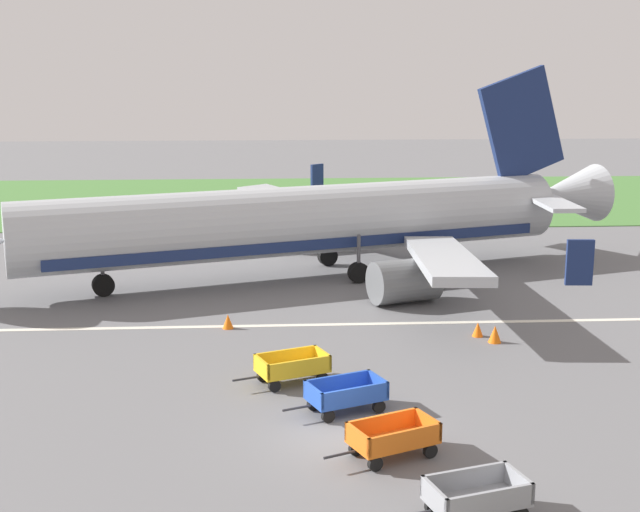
{
  "coord_description": "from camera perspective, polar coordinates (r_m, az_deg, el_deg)",
  "views": [
    {
      "loc": [
        -2.27,
        -25.16,
        11.29
      ],
      "look_at": [
        -0.0,
        13.42,
        2.8
      ],
      "focal_mm": 48.72,
      "sensor_mm": 36.0,
      "label": 1
    }
  ],
  "objects": [
    {
      "name": "baggage_cart_fourth_in_row",
      "position": [
        31.72,
        -1.85,
        -7.31
      ],
      "size": [
        3.57,
        2.22,
        1.07
      ],
      "color": "gold",
      "rests_on": "ground"
    },
    {
      "name": "traffic_cone_by_carts",
      "position": [
        38.37,
        -6.07,
        -4.3
      ],
      "size": [
        0.49,
        0.49,
        0.64
      ],
      "primitive_type": "cone",
      "color": "orange",
      "rests_on": "ground"
    },
    {
      "name": "apron_stripe",
      "position": [
        38.75,
        0.14,
        -4.54
      ],
      "size": [
        120.0,
        0.36,
        0.01
      ],
      "primitive_type": "cube",
      "color": "silver",
      "rests_on": "ground"
    },
    {
      "name": "ground_plane",
      "position": [
        27.67,
        1.67,
        -11.7
      ],
      "size": [
        220.0,
        220.0,
        0.0
      ],
      "primitive_type": "plane",
      "color": "slate"
    },
    {
      "name": "grass_strip",
      "position": [
        74.82,
        -1.59,
        3.73
      ],
      "size": [
        220.0,
        28.0,
        0.06
      ],
      "primitive_type": "cube",
      "color": "#477A38",
      "rests_on": "ground"
    },
    {
      "name": "baggage_cart_nearest",
      "position": [
        23.18,
        10.23,
        -15.29
      ],
      "size": [
        3.61,
        2.05,
        1.07
      ],
      "color": "gray",
      "rests_on": "ground"
    },
    {
      "name": "traffic_cone_near_plane",
      "position": [
        37.67,
        10.32,
        -4.76
      ],
      "size": [
        0.47,
        0.47,
        0.62
      ],
      "primitive_type": "cone",
      "color": "orange",
      "rests_on": "ground"
    },
    {
      "name": "baggage_cart_third_in_row",
      "position": [
        29.2,
        1.7,
        -9.09
      ],
      "size": [
        3.57,
        2.24,
        1.07
      ],
      "color": "#234CB2",
      "rests_on": "ground"
    },
    {
      "name": "airplane",
      "position": [
        47.01,
        -0.15,
        2.3
      ],
      "size": [
        36.76,
        29.88,
        11.34
      ],
      "color": "#B2B7BC",
      "rests_on": "ground"
    },
    {
      "name": "baggage_cart_second_in_row",
      "position": [
        26.13,
        4.8,
        -11.8
      ],
      "size": [
        3.55,
        2.29,
        1.07
      ],
      "color": "orange",
      "rests_on": "ground"
    },
    {
      "name": "traffic_cone_mid_apron",
      "position": [
        36.98,
        11.41,
        -5.05
      ],
      "size": [
        0.55,
        0.55,
        0.72
      ],
      "primitive_type": "cone",
      "color": "orange",
      "rests_on": "ground"
    }
  ]
}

